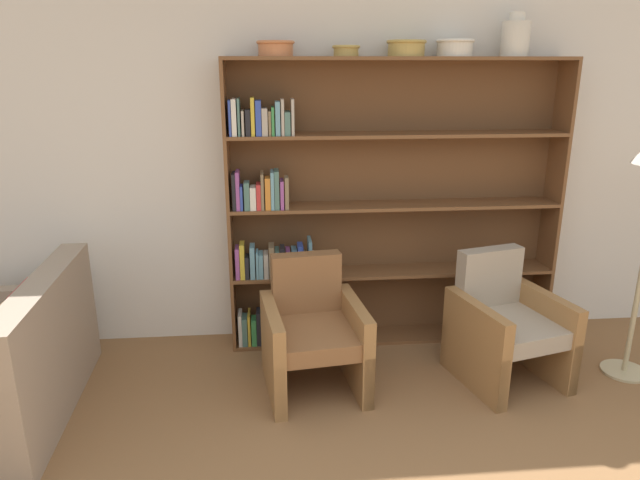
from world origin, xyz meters
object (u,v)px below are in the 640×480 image
Objects in this scene: bowl_copper at (276,47)px; vase_tall at (515,37)px; bowl_cream at (455,47)px; couch at (0,372)px; bowl_terracotta at (406,47)px; bowl_stoneware at (346,50)px; bookshelf at (367,209)px; armchair_leather at (313,333)px; armchair_cushioned at (505,325)px.

vase_tall reaches higher than bowl_copper.
bowl_cream is 0.18× the size of couch.
bowl_terracotta is (0.91, -0.00, 0.00)m from bowl_copper.
bowl_copper is 1.35× the size of bowl_stoneware.
bowl_terracotta is 0.94× the size of vase_tall.
armchair_leather is at bearing -124.51° from bookshelf.
armchair_leather is at bearing -87.23° from couch.
armchair_leather is (-0.47, -0.69, -0.68)m from bookshelf.
bowl_stoneware is 0.22× the size of armchair_cushioned.
bowl_stoneware is at bearing 180.00° from bowl_terracotta.
bookshelf is 1.19m from bowl_terracotta.
bookshelf is 9.33× the size of bowl_cream.
bowl_terracotta is 0.32× the size of armchair_leather.
armchair_cushioned is at bearing -103.37° from vase_tall.
bowl_terracotta is 0.32× the size of armchair_cushioned.
armchair_cushioned is (0.28, -0.66, -1.85)m from bowl_cream.
bowl_cream reaches higher than bowl_stoneware.
bowl_stoneware is at bearing -171.42° from bookshelf.
vase_tall is (1.02, -0.03, 1.23)m from bookshelf.
bowl_stoneware is 0.70× the size of bowl_terracotta.
bowl_cream is 3.69m from couch.
bowl_cream is (1.26, -0.00, 0.01)m from bowl_copper.
bowl_cream reaches higher than couch.
couch is at bearing -162.64° from bowl_terracotta.
armchair_cushioned is (1.54, -0.66, -1.84)m from bowl_copper.
bowl_copper reaches higher than couch.
couch is 1.74× the size of armchair_cushioned.
bowl_terracotta is 0.79m from vase_tall.
bowl_copper reaches higher than bookshelf.
bowl_terracotta is 1.04× the size of bowl_cream.
bowl_terracotta is at bearing 180.00° from bowl_cream.
bookshelf is 1.16m from bowl_stoneware.
couch is at bearing -159.61° from bowl_stoneware.
bowl_cream reaches higher than armchair_cushioned.
armchair_leather is (-0.72, -0.66, -1.84)m from bowl_terracotta.
bowl_cream is 0.31× the size of armchair_leather.
vase_tall is at bearing -0.00° from bowl_copper.
bowl_terracotta reaches higher than armchair_cushioned.
bookshelf is 2.87× the size of armchair_cushioned.
bowl_cream is at bearing -2.68° from bookshelf.
bowl_cream is 0.44m from vase_tall.
armchair_cushioned is (1.05, -0.66, -1.82)m from bowl_stoneware.
armchair_cushioned is at bearing 172.91° from armchair_leather.
bowl_copper is at bearing 180.00° from bowl_stoneware.
bookshelf is at bearing 8.58° from bowl_stoneware.
bowl_copper is 2.74m from couch.
vase_tall reaches higher than couch.
couch is at bearing -11.70° from armchair_cushioned.
vase_tall is 2.03m from armchair_cushioned.
bowl_terracotta is 3.40m from couch.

